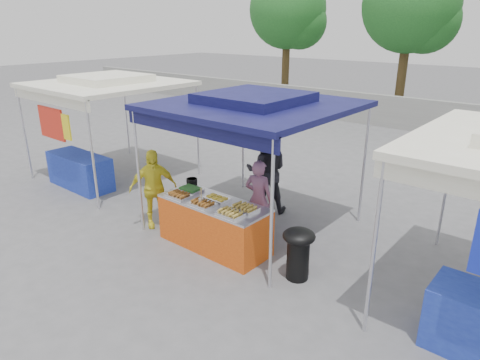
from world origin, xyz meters
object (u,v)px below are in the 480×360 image
Objects in this scene: wok_burner at (298,249)px; customer_person at (153,188)px; vendor_table at (214,224)px; vendor_woman at (259,199)px; cooking_pot at (192,182)px; helper_man at (267,171)px.

wok_burner is 3.15m from customer_person.
customer_person is at bearing -175.23° from vendor_table.
wok_burner is 1.57m from vendor_woman.
vendor_woman is 0.95× the size of customer_person.
customer_person is at bearing -141.20° from cooking_pot.
customer_person reaches higher than wok_burner.
vendor_table is at bearing -53.31° from customer_person.
cooking_pot reaches higher than wok_burner.
vendor_woman reaches higher than cooking_pot.
vendor_table is 1.37× the size of vendor_woman.
cooking_pot is 0.12× the size of helper_man.
wok_burner is (1.67, 0.08, 0.07)m from vendor_table.
vendor_woman is at bearing 162.76° from wok_burner.
vendor_table is at bearing 61.84° from helper_man.
vendor_woman is at bearing 22.38° from cooking_pot.
cooking_pot is 1.32m from vendor_woman.
cooking_pot is at bearing 158.85° from vendor_table.
vendor_table reaches higher than wok_burner.
helper_man is at bearing 149.48° from wok_burner.
vendor_woman is (0.32, 0.84, 0.30)m from vendor_table.
customer_person is (-0.58, -0.46, -0.14)m from cooking_pot.
helper_man reaches higher than vendor_table.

